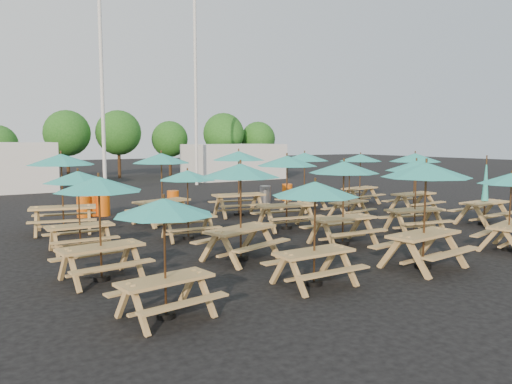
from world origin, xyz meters
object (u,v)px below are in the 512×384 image
waste_bin_2 (103,206)px  waste_bin_3 (173,200)px  picnic_unit_6 (188,180)px  picnic_unit_18 (415,162)px  picnic_unit_10 (287,166)px  picnic_unit_4 (315,196)px  waste_bin_1 (92,206)px  picnic_unit_5 (241,177)px  picnic_unit_17 (485,196)px  picnic_unit_3 (61,165)px  picnic_unit_9 (344,173)px  picnic_unit_8 (426,177)px  picnic_unit_14 (349,173)px  waste_bin_5 (287,192)px  picnic_unit_11 (239,160)px  picnic_unit_1 (99,191)px  picnic_unit_7 (161,163)px  waste_bin_4 (265,194)px  picnic_unit_19 (360,161)px  picnic_unit_0 (164,215)px  waste_bin_0 (84,207)px  picnic_unit_2 (78,182)px  picnic_unit_12 (511,184)px  picnic_unit_15 (305,161)px  picnic_unit_13 (416,171)px

waste_bin_2 → waste_bin_3: size_ratio=1.00×
picnic_unit_6 → picnic_unit_18: size_ratio=0.85×
picnic_unit_10 → picnic_unit_4: bearing=-112.9°
picnic_unit_18 → waste_bin_1: size_ratio=3.04×
picnic_unit_5 → picnic_unit_17: bearing=-18.0°
picnic_unit_3 → picnic_unit_9: picnic_unit_3 is taller
picnic_unit_8 → picnic_unit_14: size_ratio=1.23×
waste_bin_1 → waste_bin_2: 0.45m
waste_bin_5 → picnic_unit_18: bearing=-73.3°
picnic_unit_3 → picnic_unit_11: picnic_unit_3 is taller
picnic_unit_6 → picnic_unit_11: (3.60, 3.18, 0.39)m
picnic_unit_1 → waste_bin_2: (2.48, 9.02, -1.51)m
picnic_unit_10 → waste_bin_5: picnic_unit_10 is taller
picnic_unit_3 → picnic_unit_7: picnic_unit_3 is taller
picnic_unit_14 → waste_bin_4: bearing=80.7°
picnic_unit_17 → picnic_unit_19: (0.16, 6.37, 0.99)m
picnic_unit_6 → picnic_unit_10: (3.50, -0.19, 0.32)m
picnic_unit_0 → picnic_unit_18: size_ratio=0.84×
picnic_unit_3 → waste_bin_0: (1.31, 2.97, -1.79)m
picnic_unit_2 → picnic_unit_9: 7.22m
waste_bin_3 → picnic_unit_17: bearing=-50.2°
picnic_unit_12 → waste_bin_3: 13.10m
picnic_unit_12 → waste_bin_5: picnic_unit_12 is taller
picnic_unit_2 → picnic_unit_17: 13.43m
picnic_unit_2 → picnic_unit_7: size_ratio=0.86×
picnic_unit_4 → picnic_unit_5: size_ratio=0.87×
picnic_unit_6 → picnic_unit_9: picnic_unit_9 is taller
picnic_unit_6 → picnic_unit_9: size_ratio=0.87×
picnic_unit_2 → picnic_unit_3: 3.07m
waste_bin_3 → waste_bin_5: bearing=-0.0°
waste_bin_1 → picnic_unit_18: bearing=-29.0°
picnic_unit_15 → waste_bin_2: size_ratio=3.09×
picnic_unit_8 → waste_bin_1: picnic_unit_8 is taller
picnic_unit_0 → waste_bin_4: 15.31m
waste_bin_2 → waste_bin_3: bearing=4.0°
picnic_unit_9 → picnic_unit_18: bearing=28.2°
picnic_unit_13 → picnic_unit_11: bearing=126.6°
picnic_unit_9 → picnic_unit_3: bearing=139.3°
picnic_unit_10 → picnic_unit_11: size_ratio=0.97×
picnic_unit_5 → waste_bin_4: 11.24m
picnic_unit_8 → picnic_unit_18: (6.68, 5.99, -0.04)m
picnic_unit_5 → picnic_unit_15: (6.68, 6.11, 0.01)m
picnic_unit_0 → picnic_unit_4: bearing=-5.5°
picnic_unit_5 → picnic_unit_3: bearing=98.8°
picnic_unit_8 → picnic_unit_18: bearing=35.3°
picnic_unit_10 → waste_bin_1: size_ratio=3.07×
picnic_unit_4 → picnic_unit_15: bearing=53.0°
picnic_unit_13 → picnic_unit_19: bearing=71.8°
waste_bin_3 → waste_bin_5: size_ratio=1.00×
picnic_unit_11 → waste_bin_3: bearing=126.3°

